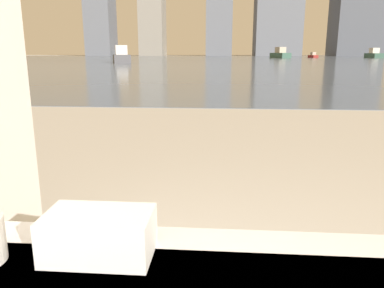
{
  "coord_description": "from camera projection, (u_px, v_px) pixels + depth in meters",
  "views": [
    {
      "loc": [
        0.07,
        0.09,
        1.02
      ],
      "look_at": [
        -0.1,
        2.19,
        0.5
      ],
      "focal_mm": 35.0,
      "sensor_mm": 36.0,
      "label": 1
    }
  ],
  "objects": [
    {
      "name": "towel_stack",
      "position": [
        99.0,
        235.0,
        0.98
      ],
      "size": [
        0.28,
        0.17,
        0.12
      ],
      "color": "white",
      "rests_on": "bathtub"
    },
    {
      "name": "harbor_water",
      "position": [
        222.0,
        59.0,
        60.18
      ],
      "size": [
        180.0,
        110.0,
        0.01
      ],
      "color": "slate",
      "rests_on": "ground_plane"
    },
    {
      "name": "harbor_boat_2",
      "position": [
        313.0,
        56.0,
        73.66
      ],
      "size": [
        1.47,
        3.0,
        1.08
      ],
      "color": "maroon",
      "rests_on": "harbor_water"
    },
    {
      "name": "harbor_boat_0",
      "position": [
        280.0,
        54.0,
        69.92
      ],
      "size": [
        3.39,
        5.62,
        1.99
      ],
      "color": "#335647",
      "rests_on": "harbor_water"
    },
    {
      "name": "harbor_boat_3",
      "position": [
        121.0,
        57.0,
        37.07
      ],
      "size": [
        2.85,
        4.78,
        1.69
      ],
      "color": "#4C4C51",
      "rests_on": "harbor_water"
    },
    {
      "name": "harbor_boat_1",
      "position": [
        374.0,
        54.0,
        70.96
      ],
      "size": [
        1.86,
        5.0,
        1.85
      ],
      "color": "#335647",
      "rests_on": "harbor_water"
    },
    {
      "name": "harbor_boat_5",
      "position": [
        17.0,
        56.0,
        65.5
      ],
      "size": [
        1.03,
        2.65,
        0.98
      ],
      "color": "#2D2D33",
      "rests_on": "harbor_water"
    }
  ]
}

